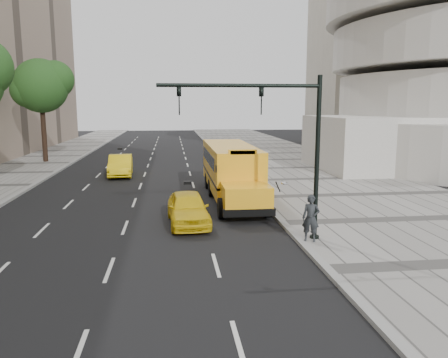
{
  "coord_description": "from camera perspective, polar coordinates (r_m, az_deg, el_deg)",
  "views": [
    {
      "loc": [
        1.09,
        -23.89,
        5.3
      ],
      "look_at": [
        3.5,
        -4.0,
        1.9
      ],
      "focal_mm": 35.0,
      "sensor_mm": 36.0,
      "label": 1
    }
  ],
  "objects": [
    {
      "name": "taxi_far",
      "position": [
        33.94,
        -13.36,
        1.74
      ],
      "size": [
        1.98,
        4.91,
        1.59
      ],
      "primitive_type": "imported",
      "rotation": [
        0.0,
        0.0,
        0.06
      ],
      "color": "yellow",
      "rests_on": "ground"
    },
    {
      "name": "taxi_near",
      "position": [
        19.68,
        -4.73,
        -3.82
      ],
      "size": [
        1.97,
        4.39,
        1.47
      ],
      "primitive_type": "imported",
      "rotation": [
        0.0,
        0.0,
        0.06
      ],
      "color": "yellow",
      "rests_on": "ground"
    },
    {
      "name": "pedestrian",
      "position": [
        16.99,
        11.27,
        -5.04
      ],
      "size": [
        0.78,
        0.67,
        1.8
      ],
      "primitive_type": "imported",
      "rotation": [
        0.0,
        0.0,
        -0.43
      ],
      "color": "#262A2C",
      "rests_on": "sidewalk_museum"
    },
    {
      "name": "traffic_signal",
      "position": [
        16.52,
        7.52,
        5.36
      ],
      "size": [
        6.18,
        0.36,
        6.4
      ],
      "color": "black",
      "rests_on": "ground"
    },
    {
      "name": "sidewalk_museum",
      "position": [
        26.78,
        17.3,
        -2.06
      ],
      "size": [
        12.0,
        140.0,
        0.15
      ],
      "primitive_type": "cube",
      "color": "gray",
      "rests_on": "ground"
    },
    {
      "name": "school_bus",
      "position": [
        25.28,
        0.91,
        1.59
      ],
      "size": [
        2.96,
        11.56,
        3.19
      ],
      "color": "#FFB01A",
      "rests_on": "ground"
    },
    {
      "name": "tree_c",
      "position": [
        43.45,
        -22.71,
        11.21
      ],
      "size": [
        5.44,
        4.83,
        9.43
      ],
      "color": "black",
      "rests_on": "ground"
    },
    {
      "name": "ground",
      "position": [
        24.49,
        -9.31,
        -2.99
      ],
      "size": [
        140.0,
        140.0,
        0.0
      ],
      "primitive_type": "plane",
      "color": "black",
      "rests_on": "ground"
    },
    {
      "name": "curb_museum",
      "position": [
        24.94,
        4.61,
        -2.49
      ],
      "size": [
        0.3,
        140.0,
        0.15
      ],
      "primitive_type": "cube",
      "color": "gray",
      "rests_on": "ground"
    },
    {
      "name": "curb_far",
      "position": [
        26.09,
        -27.17,
        -3.0
      ],
      "size": [
        0.3,
        140.0,
        0.15
      ],
      "primitive_type": "cube",
      "color": "gray",
      "rests_on": "ground"
    }
  ]
}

